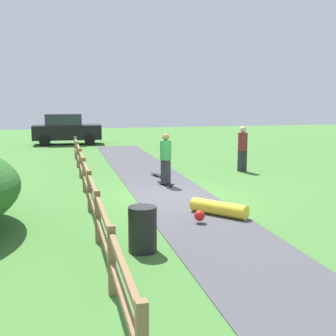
% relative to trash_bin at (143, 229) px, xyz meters
% --- Properties ---
extents(ground_plane, '(60.00, 60.00, 0.00)m').
position_rel_trash_bin_xyz_m(ground_plane, '(1.80, 4.62, -0.45)').
color(ground_plane, '#427533').
extents(asphalt_path, '(2.40, 28.00, 0.02)m').
position_rel_trash_bin_xyz_m(asphalt_path, '(1.80, 4.62, -0.44)').
color(asphalt_path, '#47474C').
rests_on(asphalt_path, ground_plane).
extents(wooden_fence, '(0.12, 18.12, 1.10)m').
position_rel_trash_bin_xyz_m(wooden_fence, '(-0.80, 4.62, 0.22)').
color(wooden_fence, olive).
rests_on(wooden_fence, ground_plane).
extents(trash_bin, '(0.56, 0.56, 0.90)m').
position_rel_trash_bin_xyz_m(trash_bin, '(0.00, 0.00, 0.00)').
color(trash_bin, black).
rests_on(trash_bin, ground_plane).
extents(skater_riding, '(0.48, 0.82, 1.77)m').
position_rel_trash_bin_xyz_m(skater_riding, '(1.92, 6.22, 0.55)').
color(skater_riding, black).
rests_on(skater_riding, asphalt_path).
extents(skater_fallen, '(1.45, 1.42, 0.36)m').
position_rel_trash_bin_xyz_m(skater_fallen, '(2.29, 2.10, -0.25)').
color(skater_fallen, yellow).
rests_on(skater_fallen, asphalt_path).
extents(skateboard_loose, '(0.41, 0.82, 0.08)m').
position_rel_trash_bin_xyz_m(skateboard_loose, '(2.01, 7.91, -0.36)').
color(skateboard_loose, black).
rests_on(skateboard_loose, asphalt_path).
extents(bystander_maroon, '(0.46, 0.46, 1.82)m').
position_rel_trash_bin_xyz_m(bystander_maroon, '(5.60, 8.39, 0.56)').
color(bystander_maroon, '#2D2D33').
rests_on(bystander_maroon, ground_plane).
extents(parked_car_black, '(4.26, 2.13, 1.92)m').
position_rel_trash_bin_xyz_m(parked_car_black, '(-1.11, 20.62, 0.51)').
color(parked_car_black, black).
rests_on(parked_car_black, ground_plane).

